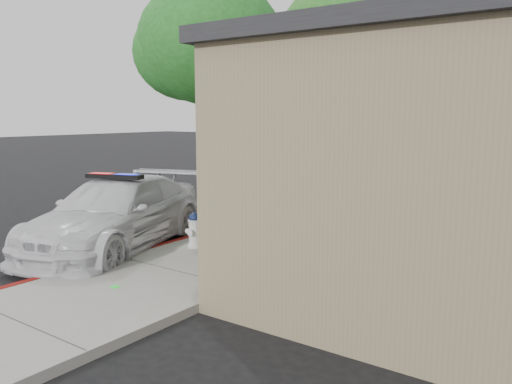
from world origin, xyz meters
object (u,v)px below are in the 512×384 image
Objects in this scene: police_car at (116,214)px; fire_hydrant at (195,230)px; street_tree_far at (359,59)px; street_tree_near at (211,49)px; street_tree_mid at (340,38)px.

fire_hydrant is (1.73, 0.71, -0.26)m from police_car.
police_car is at bearing -100.52° from street_tree_far.
fire_hydrant is 9.23m from street_tree_far.
police_car reaches higher than fire_hydrant.
street_tree_near reaches higher than fire_hydrant.
police_car is at bearing -146.02° from street_tree_near.
street_tree_mid is 1.45m from street_tree_far.
street_tree_near is at bearing -88.18° from street_tree_mid.
street_tree_far is (-0.16, 7.66, 0.43)m from street_tree_near.
street_tree_mid reaches higher than street_tree_far.
police_car is at bearing -102.09° from street_tree_mid.
street_tree_far is at bearing 91.21° from street_tree_near.
street_tree_near is 6.37m from street_tree_mid.
police_car is 9.89m from street_tree_far.
street_tree_far is at bearing 88.37° from street_tree_mid.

